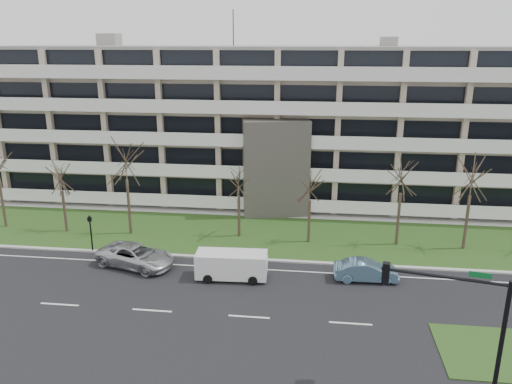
# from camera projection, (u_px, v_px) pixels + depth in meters

# --- Properties ---
(ground) EXTENTS (160.00, 160.00, 0.00)m
(ground) POSITION_uv_depth(u_px,v_px,m) (249.00, 317.00, 29.85)
(ground) COLOR black
(ground) RESTS_ON ground
(grass_verge) EXTENTS (90.00, 10.00, 0.06)m
(grass_verge) POSITION_uv_depth(u_px,v_px,m) (270.00, 235.00, 42.18)
(grass_verge) COLOR #264416
(grass_verge) RESTS_ON ground
(curb) EXTENTS (90.00, 0.35, 0.12)m
(curb) POSITION_uv_depth(u_px,v_px,m) (263.00, 260.00, 37.42)
(curb) COLOR #B2B2AD
(curb) RESTS_ON ground
(sidewalk) EXTENTS (90.00, 2.00, 0.08)m
(sidewalk) POSITION_uv_depth(u_px,v_px,m) (275.00, 214.00, 47.39)
(sidewalk) COLOR #B2B2AD
(sidewalk) RESTS_ON ground
(grass_median) EXTENTS (7.00, 5.00, 0.06)m
(grass_median) POSITION_uv_depth(u_px,v_px,m) (506.00, 354.00, 26.31)
(grass_median) COLOR #264416
(grass_median) RESTS_ON ground
(lane_edge_line) EXTENTS (90.00, 0.12, 0.01)m
(lane_edge_line) POSITION_uv_depth(u_px,v_px,m) (261.00, 269.00, 36.02)
(lane_edge_line) COLOR white
(lane_edge_line) RESTS_ON ground
(apartment_building) EXTENTS (60.50, 15.10, 18.75)m
(apartment_building) POSITION_uv_depth(u_px,v_px,m) (282.00, 123.00, 51.65)
(apartment_building) COLOR tan
(apartment_building) RESTS_ON ground
(silver_pickup) EXTENTS (6.35, 4.23, 1.62)m
(silver_pickup) POSITION_uv_depth(u_px,v_px,m) (136.00, 256.00, 36.33)
(silver_pickup) COLOR silver
(silver_pickup) RESTS_ON ground
(blue_sedan) EXTENTS (4.42, 1.73, 1.43)m
(blue_sedan) POSITION_uv_depth(u_px,v_px,m) (366.00, 271.00, 34.21)
(blue_sedan) COLOR #6692B1
(blue_sedan) RESTS_ON ground
(white_van) EXTENTS (4.98, 2.19, 1.90)m
(white_van) POSITION_uv_depth(u_px,v_px,m) (233.00, 263.00, 34.37)
(white_van) COLOR white
(white_van) RESTS_ON ground
(traffic_signal) EXTENTS (5.43, 1.38, 6.39)m
(traffic_signal) POSITION_uv_depth(u_px,v_px,m) (460.00, 317.00, 22.11)
(traffic_signal) COLOR black
(traffic_signal) RESTS_ON ground
(pedestrian_signal) EXTENTS (0.30, 0.25, 3.00)m
(pedestrian_signal) POSITION_uv_depth(u_px,v_px,m) (91.00, 229.00, 38.47)
(pedestrian_signal) COLOR black
(pedestrian_signal) RESTS_ON ground
(tree_1) EXTENTS (3.28, 3.28, 6.55)m
(tree_1) POSITION_uv_depth(u_px,v_px,m) (60.00, 175.00, 41.64)
(tree_1) COLOR #382B21
(tree_1) RESTS_ON ground
(tree_2) EXTENTS (4.29, 4.29, 8.58)m
(tree_2) POSITION_uv_depth(u_px,v_px,m) (125.00, 158.00, 40.67)
(tree_2) COLOR #382B21
(tree_2) RESTS_ON ground
(tree_3) EXTENTS (3.22, 3.22, 6.44)m
(tree_3) POSITION_uv_depth(u_px,v_px,m) (239.00, 179.00, 40.57)
(tree_3) COLOR #382B21
(tree_3) RESTS_ON ground
(tree_4) EXTENTS (3.23, 3.23, 6.45)m
(tree_4) POSITION_uv_depth(u_px,v_px,m) (310.00, 184.00, 39.38)
(tree_4) COLOR #382B21
(tree_4) RESTS_ON ground
(tree_5) EXTENTS (3.91, 3.91, 7.82)m
(tree_5) POSITION_uv_depth(u_px,v_px,m) (402.00, 172.00, 38.53)
(tree_5) COLOR #382B21
(tree_5) RESTS_ON ground
(tree_6) EXTENTS (3.95, 3.95, 7.90)m
(tree_6) POSITION_uv_depth(u_px,v_px,m) (473.00, 174.00, 37.73)
(tree_6) COLOR #382B21
(tree_6) RESTS_ON ground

